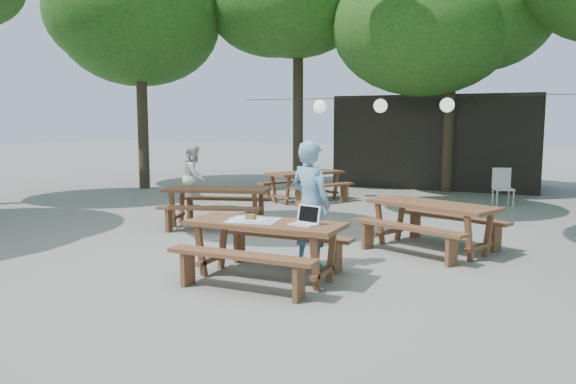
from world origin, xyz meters
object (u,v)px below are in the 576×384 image
(main_picnic_table, at_px, (265,249))
(woman, at_px, (310,204))
(second_person, at_px, (194,177))
(picnic_table_nw, at_px, (217,206))
(plastic_chair, at_px, (503,195))

(main_picnic_table, distance_m, woman, 0.99)
(second_person, bearing_deg, picnic_table_nw, -151.71)
(picnic_table_nw, xyz_separation_m, second_person, (-1.71, 1.75, 0.35))
(woman, bearing_deg, picnic_table_nw, -19.51)
(picnic_table_nw, bearing_deg, main_picnic_table, -66.20)
(main_picnic_table, distance_m, plastic_chair, 8.39)
(main_picnic_table, distance_m, second_person, 6.28)
(main_picnic_table, xyz_separation_m, plastic_chair, (2.35, 8.06, -0.13))
(picnic_table_nw, distance_m, woman, 3.51)
(picnic_table_nw, bearing_deg, plastic_chair, 29.74)
(woman, xyz_separation_m, second_person, (-4.50, 3.83, -0.14))
(woman, distance_m, plastic_chair, 7.56)
(woman, xyz_separation_m, plastic_chair, (2.06, 7.25, -0.62))
(picnic_table_nw, height_order, second_person, second_person)
(main_picnic_table, bearing_deg, woman, 70.55)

